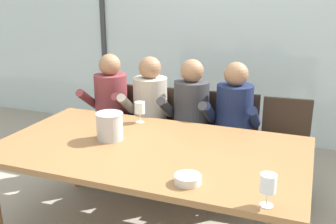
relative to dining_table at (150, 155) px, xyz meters
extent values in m
plane|color=#9E9384|center=(0.00, 1.00, -0.67)|extent=(14.00, 14.00, 0.00)
cube|color=silver|center=(0.00, 2.30, 0.63)|extent=(7.35, 0.03, 2.60)
cube|color=#38383D|center=(-1.65, 2.28, 0.63)|extent=(0.06, 0.06, 2.60)
cube|color=#477A38|center=(0.00, 6.48, 0.24)|extent=(13.35, 2.40, 1.82)
cube|color=olive|center=(0.00, 0.00, 0.04)|extent=(2.15, 1.19, 0.04)
cylinder|color=olive|center=(-0.97, 0.50, -0.32)|extent=(0.07, 0.07, 0.69)
cylinder|color=olive|center=(0.97, 0.50, -0.32)|extent=(0.07, 0.07, 0.69)
cube|color=#332319|center=(-0.79, 0.89, -0.23)|extent=(0.49, 0.49, 0.03)
cube|color=#332319|center=(-0.77, 1.09, 0.00)|extent=(0.42, 0.08, 0.42)
cylinder|color=#332319|center=(-1.00, 0.72, -0.45)|extent=(0.04, 0.04, 0.43)
cylinder|color=#332319|center=(-0.62, 0.68, -0.45)|extent=(0.04, 0.04, 0.43)
cylinder|color=#332319|center=(-0.96, 1.10, -0.45)|extent=(0.04, 0.04, 0.43)
cylinder|color=#332319|center=(-0.58, 1.06, -0.45)|extent=(0.04, 0.04, 0.43)
cube|color=#332319|center=(-0.41, 0.90, -0.23)|extent=(0.44, 0.44, 0.03)
cube|color=#332319|center=(-0.41, 1.10, 0.00)|extent=(0.42, 0.04, 0.42)
cylinder|color=#332319|center=(-0.60, 0.71, -0.45)|extent=(0.04, 0.04, 0.43)
cylinder|color=#332319|center=(-0.22, 0.71, -0.45)|extent=(0.04, 0.04, 0.43)
cylinder|color=#332319|center=(-0.60, 1.09, -0.45)|extent=(0.04, 0.04, 0.43)
cylinder|color=#332319|center=(-0.22, 1.09, -0.45)|extent=(0.04, 0.04, 0.43)
cube|color=#332319|center=(-0.02, 0.92, -0.23)|extent=(0.45, 0.45, 0.03)
cube|color=#332319|center=(-0.03, 1.12, 0.00)|extent=(0.42, 0.05, 0.42)
cylinder|color=#332319|center=(-0.21, 0.72, -0.45)|extent=(0.04, 0.04, 0.43)
cylinder|color=#332319|center=(0.17, 0.73, -0.45)|extent=(0.04, 0.04, 0.43)
cylinder|color=#332319|center=(-0.22, 1.10, -0.45)|extent=(0.04, 0.04, 0.43)
cylinder|color=#332319|center=(0.16, 1.11, -0.45)|extent=(0.04, 0.04, 0.43)
cube|color=#332319|center=(0.40, 0.93, -0.23)|extent=(0.48, 0.48, 0.03)
cube|color=#332319|center=(0.38, 1.13, 0.00)|extent=(0.42, 0.07, 0.42)
cylinder|color=#332319|center=(0.22, 0.72, -0.45)|extent=(0.04, 0.04, 0.43)
cylinder|color=#332319|center=(0.60, 0.75, -0.45)|extent=(0.04, 0.04, 0.43)
cylinder|color=#332319|center=(0.19, 1.10, -0.45)|extent=(0.04, 0.04, 0.43)
cylinder|color=#332319|center=(0.57, 1.13, -0.45)|extent=(0.04, 0.04, 0.43)
cube|color=#332319|center=(0.84, 0.91, -0.23)|extent=(0.47, 0.47, 0.03)
cube|color=#332319|center=(0.83, 1.11, 0.00)|extent=(0.42, 0.06, 0.42)
cylinder|color=#332319|center=(0.67, 0.71, -0.45)|extent=(0.04, 0.04, 0.43)
cylinder|color=#332319|center=(1.05, 0.73, -0.45)|extent=(0.04, 0.04, 0.43)
cylinder|color=#332319|center=(0.64, 1.09, -0.45)|extent=(0.04, 0.04, 0.43)
cylinder|color=#332319|center=(1.02, 1.11, -0.45)|extent=(0.04, 0.04, 0.43)
cylinder|color=brown|center=(-0.83, 0.95, 0.07)|extent=(0.32, 0.32, 0.52)
sphere|color=#936B4C|center=(-0.83, 0.95, 0.42)|extent=(0.21, 0.21, 0.21)
cube|color=#47423D|center=(-0.92, 0.75, -0.19)|extent=(0.13, 0.40, 0.13)
cube|color=#47423D|center=(-0.74, 0.75, -0.19)|extent=(0.13, 0.40, 0.13)
cylinder|color=#47423D|center=(-0.92, 0.55, -0.44)|extent=(0.10, 0.10, 0.45)
cylinder|color=#47423D|center=(-0.74, 0.55, -0.44)|extent=(0.10, 0.10, 0.45)
cylinder|color=brown|center=(-1.02, 0.83, 0.09)|extent=(0.08, 0.32, 0.26)
cylinder|color=brown|center=(-0.64, 0.83, 0.09)|extent=(0.08, 0.32, 0.26)
cylinder|color=#B7AD9E|center=(-0.41, 0.95, 0.07)|extent=(0.35, 0.35, 0.52)
sphere|color=#936B4C|center=(-0.41, 0.95, 0.42)|extent=(0.21, 0.21, 0.21)
cube|color=#47423D|center=(-0.48, 0.74, -0.19)|extent=(0.16, 0.41, 0.13)
cube|color=#47423D|center=(-0.30, 0.75, -0.19)|extent=(0.16, 0.41, 0.13)
cylinder|color=#47423D|center=(-0.46, 0.54, -0.44)|extent=(0.10, 0.10, 0.45)
cylinder|color=#47423D|center=(-0.28, 0.56, -0.44)|extent=(0.10, 0.10, 0.45)
cylinder|color=#B7AD9E|center=(-0.59, 0.81, 0.09)|extent=(0.11, 0.33, 0.26)
cylinder|color=#B7AD9E|center=(-0.21, 0.84, 0.09)|extent=(0.11, 0.33, 0.26)
cylinder|color=#38383D|center=(0.00, 0.95, 0.07)|extent=(0.33, 0.33, 0.52)
sphere|color=#936B4C|center=(0.00, 0.95, 0.42)|extent=(0.21, 0.21, 0.21)
cube|color=#47423D|center=(-0.10, 0.75, -0.19)|extent=(0.14, 0.40, 0.13)
cube|color=#47423D|center=(0.08, 0.74, -0.19)|extent=(0.14, 0.40, 0.13)
cylinder|color=#47423D|center=(-0.11, 0.55, -0.44)|extent=(0.10, 0.10, 0.45)
cylinder|color=#47423D|center=(0.07, 0.54, -0.44)|extent=(0.10, 0.10, 0.45)
cylinder|color=#38383D|center=(-0.20, 0.83, 0.09)|extent=(0.09, 0.33, 0.26)
cylinder|color=#38383D|center=(0.18, 0.82, 0.09)|extent=(0.09, 0.33, 0.26)
cylinder|color=#192347|center=(0.39, 0.95, 0.07)|extent=(0.32, 0.32, 0.52)
sphere|color=#936B4C|center=(0.39, 0.95, 0.42)|extent=(0.21, 0.21, 0.21)
cube|color=#47423D|center=(0.31, 0.75, -0.19)|extent=(0.13, 0.40, 0.13)
cube|color=#47423D|center=(0.49, 0.75, -0.19)|extent=(0.13, 0.40, 0.13)
cylinder|color=#47423D|center=(0.31, 0.55, -0.44)|extent=(0.10, 0.10, 0.45)
cylinder|color=#47423D|center=(0.49, 0.55, -0.44)|extent=(0.10, 0.10, 0.45)
cylinder|color=#192347|center=(0.21, 0.82, 0.09)|extent=(0.08, 0.33, 0.26)
cylinder|color=#192347|center=(0.59, 0.83, 0.09)|extent=(0.08, 0.33, 0.26)
cylinder|color=#B7B7BC|center=(-0.33, 0.03, 0.16)|extent=(0.19, 0.19, 0.20)
torus|color=silver|center=(-0.33, 0.03, 0.26)|extent=(0.20, 0.20, 0.01)
cylinder|color=silver|center=(0.42, -0.42, 0.09)|extent=(0.15, 0.15, 0.05)
cylinder|color=silver|center=(-0.28, 0.45, 0.06)|extent=(0.07, 0.07, 0.00)
cylinder|color=silver|center=(-0.28, 0.45, 0.10)|extent=(0.01, 0.01, 0.07)
cylinder|color=silver|center=(-0.28, 0.45, 0.19)|extent=(0.08, 0.08, 0.09)
cylinder|color=#560C1E|center=(-0.28, 0.45, 0.16)|extent=(0.07, 0.07, 0.04)
cylinder|color=silver|center=(0.86, -0.51, 0.06)|extent=(0.07, 0.07, 0.00)
cylinder|color=silver|center=(0.86, -0.51, 0.10)|extent=(0.01, 0.01, 0.07)
cylinder|color=silver|center=(0.86, -0.51, 0.19)|extent=(0.08, 0.08, 0.09)
cylinder|color=maroon|center=(0.86, -0.51, 0.16)|extent=(0.07, 0.07, 0.04)
camera|label=1|loc=(1.02, -2.31, 1.10)|focal=41.73mm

